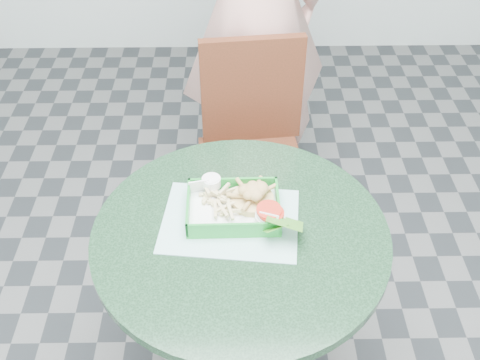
{
  "coord_description": "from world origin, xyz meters",
  "views": [
    {
      "loc": [
        -0.02,
        -1.08,
        1.92
      ],
      "look_at": [
        -0.0,
        0.1,
        0.87
      ],
      "focal_mm": 42.0,
      "sensor_mm": 36.0,
      "label": 1
    }
  ],
  "objects_px": {
    "food_basket": "(233,215)",
    "sauce_ramekin": "(212,186)",
    "cafe_table": "(241,274)",
    "crab_sandwich": "(253,199)",
    "dining_chair": "(252,139)"
  },
  "relations": [
    {
      "from": "food_basket",
      "to": "sauce_ramekin",
      "type": "bearing_deg",
      "value": 125.19
    },
    {
      "from": "cafe_table",
      "to": "crab_sandwich",
      "type": "distance_m",
      "value": 0.24
    },
    {
      "from": "dining_chair",
      "to": "crab_sandwich",
      "type": "xyz_separation_m",
      "value": [
        -0.02,
        -0.63,
        0.27
      ]
    },
    {
      "from": "cafe_table",
      "to": "dining_chair",
      "type": "height_order",
      "value": "dining_chair"
    },
    {
      "from": "cafe_table",
      "to": "crab_sandwich",
      "type": "relative_size",
      "value": 6.78
    },
    {
      "from": "cafe_table",
      "to": "sauce_ramekin",
      "type": "xyz_separation_m",
      "value": [
        -0.08,
        0.15,
        0.22
      ]
    },
    {
      "from": "cafe_table",
      "to": "dining_chair",
      "type": "relative_size",
      "value": 0.9
    },
    {
      "from": "cafe_table",
      "to": "sauce_ramekin",
      "type": "height_order",
      "value": "sauce_ramekin"
    },
    {
      "from": "cafe_table",
      "to": "food_basket",
      "type": "xyz_separation_m",
      "value": [
        -0.02,
        0.07,
        0.19
      ]
    },
    {
      "from": "crab_sandwich",
      "to": "cafe_table",
      "type": "bearing_deg",
      "value": -110.96
    },
    {
      "from": "cafe_table",
      "to": "crab_sandwich",
      "type": "xyz_separation_m",
      "value": [
        0.04,
        0.1,
        0.22
      ]
    },
    {
      "from": "cafe_table",
      "to": "dining_chair",
      "type": "xyz_separation_m",
      "value": [
        0.06,
        0.73,
        -0.05
      ]
    },
    {
      "from": "cafe_table",
      "to": "crab_sandwich",
      "type": "bearing_deg",
      "value": 69.04
    },
    {
      "from": "cafe_table",
      "to": "dining_chair",
      "type": "distance_m",
      "value": 0.73
    },
    {
      "from": "dining_chair",
      "to": "food_basket",
      "type": "xyz_separation_m",
      "value": [
        -0.08,
        -0.66,
        0.23
      ]
    }
  ]
}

